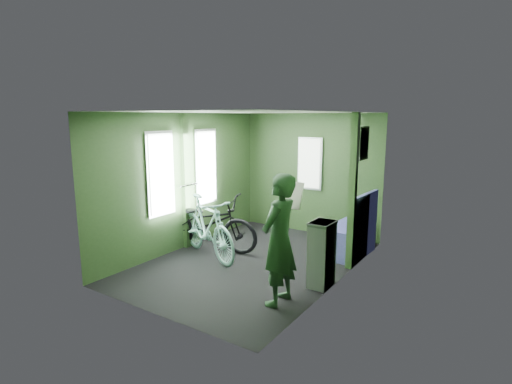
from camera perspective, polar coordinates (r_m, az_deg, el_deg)
room at (r=6.03m, az=-0.61°, el=3.08°), size 4.00×4.02×2.31m
bicycle_black at (r=6.93m, az=-6.84°, el=-8.19°), size 1.92×1.03×1.02m
bicycle_mint at (r=6.58m, az=-6.90°, el=-9.22°), size 1.74×1.11×1.02m
passenger at (r=4.77m, az=3.34°, el=-6.80°), size 0.38×0.66×1.60m
waste_box at (r=5.41m, az=9.35°, el=-8.78°), size 0.26×0.37×0.89m
bench_seat at (r=6.73m, az=13.34°, el=-6.22°), size 0.60×1.01×1.04m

